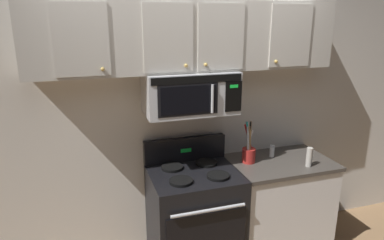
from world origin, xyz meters
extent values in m
cube|color=silver|center=(0.00, 0.79, 1.35)|extent=(5.20, 0.10, 2.70)
cube|color=black|center=(0.00, 0.42, 0.45)|extent=(0.76, 0.64, 0.90)
cylinder|color=#B7BABF|center=(0.00, 0.06, 0.74)|extent=(0.61, 0.03, 0.03)
cube|color=black|center=(0.00, 0.70, 1.01)|extent=(0.76, 0.07, 0.22)
cube|color=#19D83F|center=(0.00, 0.67, 1.01)|extent=(0.10, 0.00, 0.04)
cylinder|color=black|center=(-0.16, 0.28, 0.91)|extent=(0.19, 0.19, 0.02)
cylinder|color=black|center=(0.16, 0.28, 0.91)|extent=(0.19, 0.19, 0.02)
cylinder|color=black|center=(-0.16, 0.56, 0.91)|extent=(0.19, 0.19, 0.02)
cylinder|color=black|center=(0.16, 0.56, 0.91)|extent=(0.19, 0.19, 0.02)
cube|color=#B7BABF|center=(0.00, 0.54, 1.57)|extent=(0.76, 0.39, 0.35)
cube|color=black|center=(0.00, 0.35, 1.72)|extent=(0.73, 0.01, 0.06)
cube|color=black|center=(-0.07, 0.35, 1.56)|extent=(0.49, 0.01, 0.25)
cube|color=black|center=(-0.08, 0.34, 1.56)|extent=(0.44, 0.01, 0.22)
cube|color=black|center=(0.30, 0.35, 1.56)|extent=(0.14, 0.01, 0.25)
cube|color=#19D83F|center=(0.30, 0.34, 1.65)|extent=(0.07, 0.00, 0.03)
cylinder|color=#B7BABF|center=(0.11, 0.32, 1.56)|extent=(0.02, 0.02, 0.23)
cube|color=#BCB7AD|center=(0.00, 0.57, 2.02)|extent=(2.50, 0.33, 0.55)
cube|color=#BCB7AD|center=(-0.83, 0.40, 2.02)|extent=(0.38, 0.01, 0.51)
sphere|color=tan|center=(-0.70, 0.39, 1.82)|extent=(0.03, 0.03, 0.03)
cube|color=#BCB7AD|center=(-0.21, 0.40, 2.02)|extent=(0.38, 0.01, 0.51)
sphere|color=tan|center=(-0.08, 0.39, 1.82)|extent=(0.03, 0.03, 0.03)
cube|color=#BCB7AD|center=(0.21, 0.40, 2.02)|extent=(0.38, 0.01, 0.51)
sphere|color=tan|center=(0.08, 0.39, 1.82)|extent=(0.03, 0.03, 0.03)
cube|color=#BCB7AD|center=(0.83, 0.40, 2.02)|extent=(0.38, 0.01, 0.51)
sphere|color=tan|center=(0.70, 0.39, 1.82)|extent=(0.03, 0.03, 0.03)
cube|color=silver|center=(0.84, 0.43, 0.43)|extent=(0.90, 0.62, 0.86)
cube|color=#423D38|center=(0.84, 0.43, 0.88)|extent=(0.93, 0.65, 0.03)
cylinder|color=red|center=(0.54, 0.49, 0.97)|extent=(0.12, 0.12, 0.13)
cylinder|color=#A87A47|center=(0.54, 0.48, 1.13)|extent=(0.04, 0.06, 0.32)
cylinder|color=red|center=(0.55, 0.51, 1.11)|extent=(0.10, 0.02, 0.29)
cylinder|color=black|center=(0.55, 0.50, 1.13)|extent=(0.03, 0.06, 0.32)
cylinder|color=silver|center=(0.55, 0.49, 1.09)|extent=(0.05, 0.04, 0.24)
cylinder|color=olive|center=(0.54, 0.49, 1.11)|extent=(0.05, 0.07, 0.28)
cylinder|color=#BCBCC1|center=(0.52, 0.47, 1.11)|extent=(0.03, 0.05, 0.27)
cylinder|color=tan|center=(0.55, 0.52, 1.12)|extent=(0.07, 0.06, 0.30)
cylinder|color=teal|center=(0.54, 0.49, 1.13)|extent=(0.08, 0.02, 0.32)
cylinder|color=white|center=(0.81, 0.53, 0.95)|extent=(0.05, 0.05, 0.10)
cylinder|color=#B7BABF|center=(0.81, 0.53, 1.01)|extent=(0.04, 0.04, 0.02)
cylinder|color=#B7B2A8|center=(1.01, 0.24, 0.99)|extent=(0.05, 0.05, 0.17)
camera|label=1|loc=(-0.85, -2.18, 2.19)|focal=32.82mm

